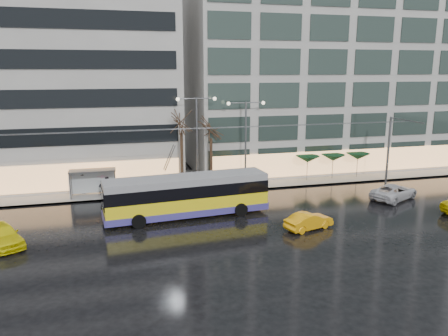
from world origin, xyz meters
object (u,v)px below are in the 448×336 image
object	(u,v)px
trolleybus	(187,197)
bus_shelter	(89,177)
taxi_a	(1,235)
street_lamp_near	(197,130)

from	to	relation	value
trolleybus	bus_shelter	distance (m)	11.20
trolleybus	taxi_a	bearing A→B (deg)	-167.92
bus_shelter	street_lamp_near	distance (m)	11.14
street_lamp_near	bus_shelter	bearing A→B (deg)	-179.37
bus_shelter	street_lamp_near	size ratio (longest dim) A/B	0.47
bus_shelter	taxi_a	distance (m)	12.04
taxi_a	street_lamp_near	bearing A→B (deg)	4.28
bus_shelter	street_lamp_near	world-z (taller)	street_lamp_near
trolleybus	street_lamp_near	world-z (taller)	street_lamp_near
trolleybus	bus_shelter	bearing A→B (deg)	135.14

